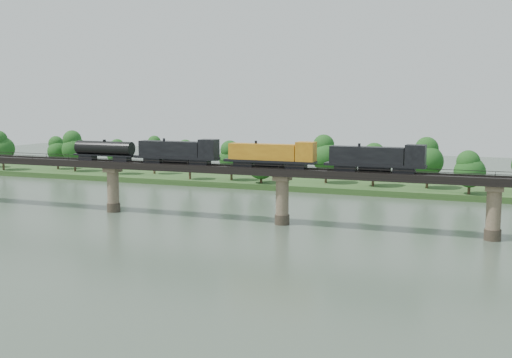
% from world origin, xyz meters
% --- Properties ---
extents(ground, '(400.00, 400.00, 0.00)m').
position_xyz_m(ground, '(0.00, 0.00, 0.00)').
color(ground, '#384739').
rests_on(ground, ground).
extents(far_bank, '(300.00, 24.00, 1.60)m').
position_xyz_m(far_bank, '(0.00, 85.00, 0.80)').
color(far_bank, '#28491D').
rests_on(far_bank, ground).
extents(bridge, '(236.00, 30.00, 11.50)m').
position_xyz_m(bridge, '(0.00, 30.00, 5.46)').
color(bridge, '#473A2D').
rests_on(bridge, ground).
extents(bridge_superstructure, '(220.00, 4.90, 0.75)m').
position_xyz_m(bridge_superstructure, '(0.00, 30.00, 11.79)').
color(bridge_superstructure, black).
rests_on(bridge_superstructure, bridge).
extents(far_treeline, '(289.06, 17.54, 13.60)m').
position_xyz_m(far_treeline, '(-8.21, 80.52, 8.83)').
color(far_treeline, '#382619').
rests_on(far_treeline, far_bank).
extents(freight_train, '(77.53, 3.02, 5.34)m').
position_xyz_m(freight_train, '(-9.54, 30.00, 14.05)').
color(freight_train, black).
rests_on(freight_train, bridge).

